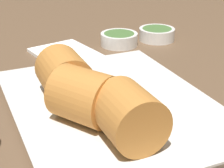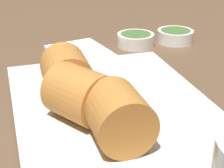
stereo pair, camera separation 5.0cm
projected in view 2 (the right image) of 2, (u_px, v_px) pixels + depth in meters
The scene contains 8 objects.
table_surface at pixel (121, 123), 47.34cm from camera, with size 180.00×140.00×2.00cm.
serving_plate at pixel (112, 107), 47.56cm from camera, with size 31.50×24.24×1.50cm.
roll_front_left at pixel (77, 93), 42.45cm from camera, with size 8.81×8.68×6.17cm.
roll_front_right at pixel (66, 71), 48.31cm from camera, with size 7.71×6.33×6.17cm.
roll_back_left at pixel (117, 114), 38.08cm from camera, with size 7.66×6.23×6.17cm.
dipping_bowl_near at pixel (136, 39), 70.98cm from camera, with size 7.05×7.05×2.34cm.
dipping_bowl_far at pixel (175, 36), 73.10cm from camera, with size 7.05×7.05×2.34cm.
napkin at pixel (80, 52), 67.57cm from camera, with size 12.99×11.68×0.60cm.
Camera 2 is at (38.75, -13.08, 25.38)cm, focal length 60.00 mm.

